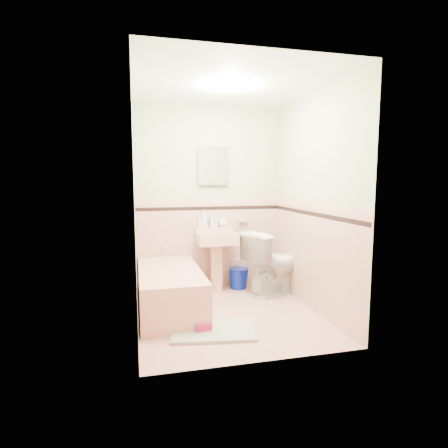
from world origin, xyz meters
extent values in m
plane|color=#DDA691|center=(0.00, 0.00, 0.00)|extent=(2.20, 2.20, 0.00)
plane|color=white|center=(0.00, 0.00, 2.50)|extent=(2.20, 2.20, 0.00)
plane|color=beige|center=(0.00, 1.10, 1.25)|extent=(2.50, 0.00, 2.50)
plane|color=beige|center=(0.00, -1.10, 1.25)|extent=(2.50, 0.00, 2.50)
plane|color=beige|center=(-1.00, 0.00, 1.25)|extent=(0.00, 2.50, 2.50)
plane|color=beige|center=(1.00, 0.00, 1.25)|extent=(0.00, 2.50, 2.50)
plane|color=#E0AB96|center=(0.00, 1.09, 0.60)|extent=(2.00, 0.00, 2.00)
plane|color=#E0AB96|center=(0.00, -1.09, 0.60)|extent=(2.00, 0.00, 2.00)
plane|color=#E0AB96|center=(-0.99, 0.00, 0.60)|extent=(0.00, 2.20, 2.20)
plane|color=#E0AB96|center=(0.99, 0.00, 0.60)|extent=(0.00, 2.20, 2.20)
plane|color=black|center=(0.00, 1.08, 1.12)|extent=(2.00, 0.00, 2.00)
plane|color=black|center=(0.00, -1.08, 1.12)|extent=(2.00, 0.00, 2.00)
plane|color=black|center=(-0.98, 0.00, 1.12)|extent=(0.00, 2.20, 2.20)
plane|color=black|center=(0.98, 0.00, 1.12)|extent=(0.00, 2.20, 2.20)
plane|color=#DD9B8A|center=(0.00, 1.08, 1.22)|extent=(2.00, 0.00, 2.00)
plane|color=#DD9B8A|center=(0.00, -1.08, 1.22)|extent=(2.00, 0.00, 2.00)
plane|color=#DD9B8A|center=(-0.98, 0.00, 1.22)|extent=(0.00, 2.20, 2.20)
plane|color=#DD9B8A|center=(0.98, 0.00, 1.22)|extent=(0.00, 2.20, 2.20)
cube|color=#D8A28E|center=(-0.63, 0.33, 0.23)|extent=(0.70, 1.50, 0.45)
cylinder|color=silver|center=(-0.63, 1.05, 0.63)|extent=(0.04, 0.12, 0.04)
cylinder|color=silver|center=(0.05, 1.00, 0.95)|extent=(0.02, 0.02, 0.10)
cube|color=white|center=(0.05, 1.07, 1.70)|extent=(0.37, 0.04, 0.46)
cube|color=#D8A28E|center=(0.47, 1.06, 0.95)|extent=(0.13, 0.07, 0.04)
imported|color=#B2B2B2|center=(-0.08, 1.04, 0.98)|extent=(0.12, 0.12, 0.24)
imported|color=#B2B2B2|center=(0.04, 1.04, 0.96)|extent=(0.10, 0.10, 0.20)
imported|color=#B2B2B2|center=(0.17, 1.04, 0.94)|extent=(0.14, 0.14, 0.15)
cylinder|color=white|center=(-0.15, 1.04, 0.92)|extent=(0.04, 0.04, 0.12)
imported|color=white|center=(0.78, 0.61, 0.42)|extent=(0.94, 0.73, 0.85)
cube|color=gray|center=(-0.28, -0.42, 0.02)|extent=(0.90, 0.67, 0.03)
cube|color=#BF1E59|center=(-0.38, -0.43, 0.06)|extent=(0.16, 0.09, 0.06)
camera|label=1|loc=(-0.99, -3.82, 1.51)|focal=29.19mm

